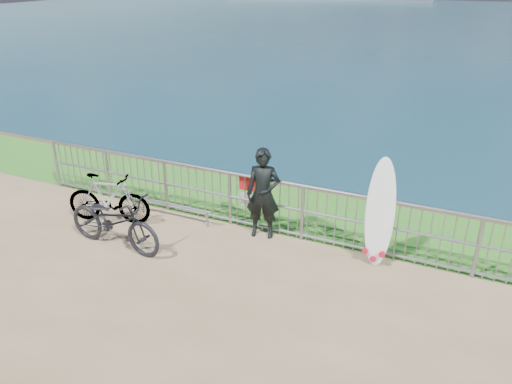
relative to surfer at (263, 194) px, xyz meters
The scene contains 8 objects.
grass_strip 1.55m from the surfer, 102.48° to the left, with size 120.00×120.00×0.00m, color #25651B.
seascape 152.61m from the surfer, 106.78° to the left, with size 260.00×260.00×5.00m.
railing 0.42m from the surfer, 149.12° to the left, with size 10.06×0.10×1.13m.
surfer is the anchor object (origin of this frame).
surfboard 2.14m from the surfer, ahead, with size 0.57×0.52×1.88m.
bicycle_near 2.74m from the surfer, 146.02° to the right, with size 0.70×2.02×1.06m, color black.
bicycle_far 3.12m from the surfer, 165.60° to the right, with size 0.48×1.71×1.03m, color black.
bike_rack 1.98m from the surfer, behind, with size 1.73×0.05×0.36m.
Camera 1 is at (3.66, -6.20, 4.67)m, focal length 35.00 mm.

